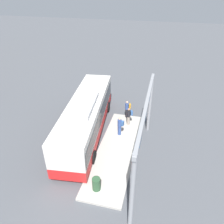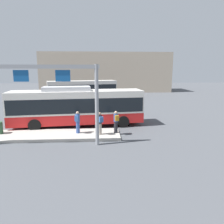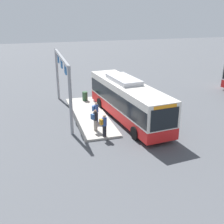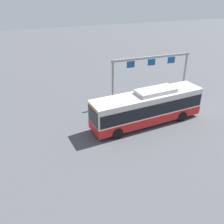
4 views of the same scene
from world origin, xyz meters
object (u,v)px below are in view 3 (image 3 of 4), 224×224
(person_waiting_near, at_px, (95,120))
(person_waiting_mid, at_px, (96,112))
(trash_bin, at_px, (85,96))
(person_boarding, at_px, (104,125))
(bus_main, at_px, (127,99))

(person_waiting_near, distance_m, person_waiting_mid, 1.72)
(person_waiting_near, distance_m, trash_bin, 7.56)
(person_boarding, bearing_deg, trash_bin, 74.05)
(bus_main, distance_m, person_waiting_near, 3.85)
(bus_main, xyz_separation_m, trash_bin, (-5.58, -2.55, -1.20))
(bus_main, relative_size, person_boarding, 6.87)
(person_waiting_near, bearing_deg, bus_main, 6.43)
(person_waiting_near, bearing_deg, person_boarding, -97.42)
(bus_main, distance_m, trash_bin, 6.25)
(person_waiting_mid, height_order, trash_bin, person_waiting_mid)
(person_waiting_near, xyz_separation_m, person_waiting_mid, (-1.66, 0.45, 0.00))
(bus_main, height_order, person_waiting_mid, bus_main)
(trash_bin, bearing_deg, bus_main, 24.56)
(person_boarding, height_order, person_waiting_near, same)
(trash_bin, bearing_deg, person_waiting_mid, -2.26)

